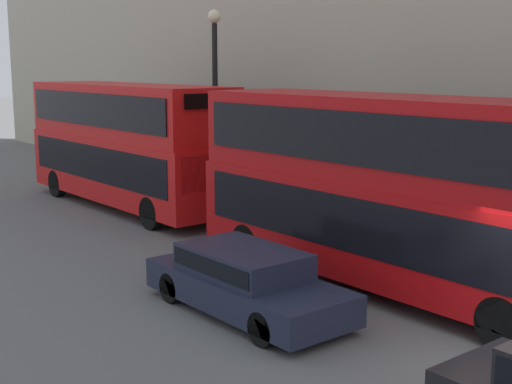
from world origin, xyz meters
TOP-DOWN VIEW (x-y plane):
  - bus_leading at (1.60, 4.29)m, footprint 2.59×10.33m
  - bus_second_in_queue at (1.60, 15.99)m, footprint 2.59×10.06m
  - car_hatchback at (-1.80, 5.06)m, footprint 1.85×4.70m
  - street_lamp at (3.70, 13.74)m, footprint 0.44×0.44m
  - pedestrian at (3.86, 15.83)m, footprint 0.36×0.36m

SIDE VIEW (x-z plane):
  - car_hatchback at x=-1.80m, z-range 0.05..1.35m
  - pedestrian at x=3.86m, z-range -0.07..1.61m
  - bus_second_in_queue at x=1.60m, z-range 0.22..4.45m
  - bus_leading at x=1.60m, z-range 0.22..4.46m
  - street_lamp at x=3.70m, z-range 0.77..7.42m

